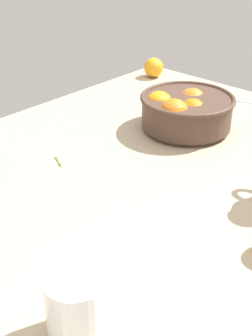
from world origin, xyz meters
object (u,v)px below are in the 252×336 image
(fruit_bowl, at_px, (186,111))
(juice_glass, at_px, (78,311))
(loose_orange_3, at_px, (153,68))
(spoon, at_px, (228,98))

(fruit_bowl, relative_size, juice_glass, 2.31)
(loose_orange_3, bearing_deg, juice_glass, -145.64)
(spoon, bearing_deg, fruit_bowl, -174.09)
(loose_orange_3, distance_m, spoon, 0.33)
(spoon, bearing_deg, juice_glass, -160.74)
(fruit_bowl, height_order, spoon, fruit_bowl)
(fruit_bowl, bearing_deg, loose_orange_3, 50.83)
(juice_glass, height_order, loose_orange_3, juice_glass)
(fruit_bowl, height_order, loose_orange_3, fruit_bowl)
(fruit_bowl, bearing_deg, juice_glass, -155.73)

